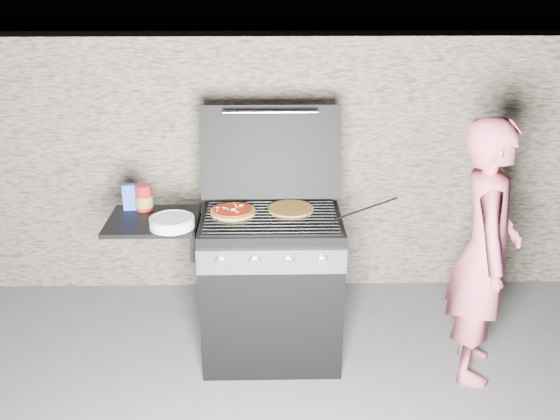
{
  "coord_description": "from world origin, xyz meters",
  "views": [
    {
      "loc": [
        -0.01,
        -3.25,
        2.26
      ],
      "look_at": [
        0.05,
        0.0,
        0.95
      ],
      "focal_mm": 40.0,
      "sensor_mm": 36.0,
      "label": 1
    }
  ],
  "objects_px": {
    "person": "(485,252)",
    "sauce_jar": "(144,197)",
    "pizza_topped": "(233,211)",
    "gas_grill": "(229,288)"
  },
  "relations": [
    {
      "from": "sauce_jar",
      "to": "person",
      "type": "relative_size",
      "value": 0.1
    },
    {
      "from": "person",
      "to": "sauce_jar",
      "type": "bearing_deg",
      "value": 94.03
    },
    {
      "from": "gas_grill",
      "to": "person",
      "type": "xyz_separation_m",
      "value": [
        1.43,
        -0.18,
        0.31
      ]
    },
    {
      "from": "gas_grill",
      "to": "pizza_topped",
      "type": "height_order",
      "value": "pizza_topped"
    },
    {
      "from": "pizza_topped",
      "to": "sauce_jar",
      "type": "xyz_separation_m",
      "value": [
        -0.52,
        0.08,
        0.05
      ]
    },
    {
      "from": "gas_grill",
      "to": "sauce_jar",
      "type": "relative_size",
      "value": 8.82
    },
    {
      "from": "person",
      "to": "gas_grill",
      "type": "bearing_deg",
      "value": 96.35
    },
    {
      "from": "gas_grill",
      "to": "person",
      "type": "height_order",
      "value": "person"
    },
    {
      "from": "person",
      "to": "pizza_topped",
      "type": "bearing_deg",
      "value": 93.96
    },
    {
      "from": "pizza_topped",
      "to": "sauce_jar",
      "type": "height_order",
      "value": "sauce_jar"
    }
  ]
}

